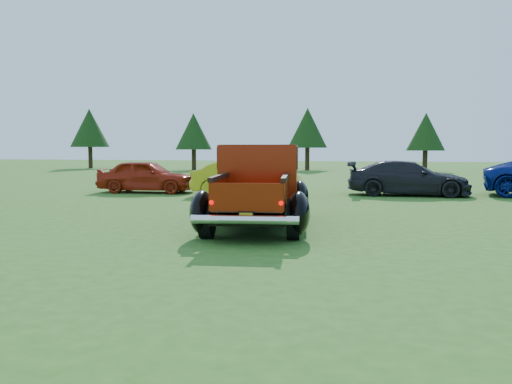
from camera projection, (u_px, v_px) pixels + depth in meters
name	position (u px, v px, depth m)	size (l,w,h in m)	color
ground	(254.00, 238.00, 9.75)	(120.00, 120.00, 0.00)	#2E5D1A
tree_far_west	(90.00, 128.00, 43.57)	(3.33, 3.33, 5.20)	#332114
tree_west	(194.00, 132.00, 40.34)	(2.94, 2.94, 4.60)	#332114
tree_mid_left	(308.00, 128.00, 40.20)	(3.20, 3.20, 5.00)	#332114
tree_mid_right	(426.00, 132.00, 37.21)	(2.82, 2.82, 4.40)	#332114
pickup_truck	(259.00, 186.00, 11.51)	(2.86, 5.14, 1.83)	black
show_car_red	(147.00, 176.00, 19.74)	(1.54, 3.82, 1.30)	#A0210E
show_car_yellow	(247.00, 179.00, 18.01)	(1.38, 3.96, 1.30)	gold
show_car_grey	(408.00, 178.00, 18.52)	(1.80, 4.43, 1.29)	black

